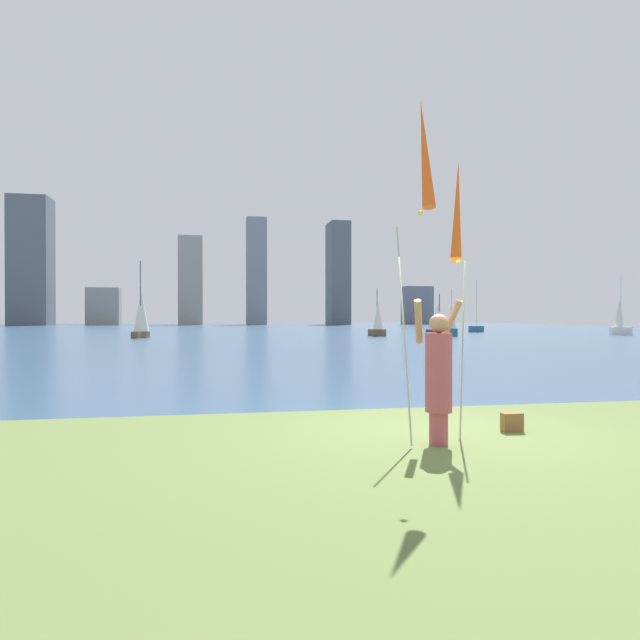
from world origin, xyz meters
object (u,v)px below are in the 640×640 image
at_px(kite_flag_right, 457,217).
at_px(kite_flag_left, 424,162).
at_px(sailboat_2, 141,315).
at_px(sailboat_0, 451,322).
at_px(sailboat_3, 438,319).
at_px(sailboat_6, 378,319).
at_px(sailboat_1, 620,320).
at_px(bag, 512,422).
at_px(person, 438,373).
at_px(sailboat_4, 476,328).

bearing_deg(kite_flag_right, kite_flag_left, -133.32).
bearing_deg(sailboat_2, sailboat_0, -2.21).
xyz_separation_m(sailboat_3, sailboat_6, (-6.21, -2.21, 0.04)).
bearing_deg(sailboat_3, kite_flag_left, -112.74).
bearing_deg(sailboat_0, sailboat_6, 171.13).
distance_m(sailboat_0, sailboat_3, 3.17).
xyz_separation_m(sailboat_0, sailboat_1, (15.74, -0.11, 0.13)).
bearing_deg(sailboat_1, sailboat_2, 178.50).
height_order(kite_flag_left, sailboat_6, kite_flag_left).
bearing_deg(bag, sailboat_6, 76.52).
height_order(sailboat_2, sailboat_6, sailboat_2).
xyz_separation_m(person, sailboat_4, (23.36, 46.40, -0.54)).
xyz_separation_m(person, sailboat_6, (10.23, 37.47, 0.45)).
bearing_deg(sailboat_6, person, -105.27).
bearing_deg(sailboat_4, person, -116.72).
height_order(sailboat_3, sailboat_4, sailboat_4).
distance_m(sailboat_0, sailboat_2, 24.84).
bearing_deg(kite_flag_left, sailboat_4, 63.14).
height_order(sailboat_1, sailboat_3, sailboat_1).
xyz_separation_m(person, sailboat_1, (32.01, 36.42, 0.36)).
relative_size(sailboat_0, sailboat_4, 0.72).
distance_m(person, sailboat_1, 48.49).
xyz_separation_m(kite_flag_right, sailboat_0, (15.86, 36.19, -1.89)).
relative_size(bag, sailboat_0, 0.08).
xyz_separation_m(sailboat_0, sailboat_3, (0.16, 3.16, 0.19)).
bearing_deg(kite_flag_left, sailboat_6, 74.36).
bearing_deg(sailboat_0, kite_flag_left, -114.24).
bearing_deg(sailboat_3, sailboat_0, -92.98).
distance_m(bag, sailboat_6, 37.95).
height_order(person, sailboat_6, sailboat_6).
distance_m(kite_flag_right, sailboat_0, 39.56).
bearing_deg(sailboat_3, person, -112.50).
distance_m(kite_flag_right, sailboat_4, 51.53).
distance_m(sailboat_4, sailboat_6, 15.91).
relative_size(sailboat_0, sailboat_3, 1.05).
relative_size(kite_flag_left, sailboat_2, 0.74).
xyz_separation_m(kite_flag_right, sailboat_4, (22.94, 46.06, -2.66)).
height_order(sailboat_0, sailboat_2, sailboat_2).
relative_size(sailboat_2, sailboat_4, 1.10).
bearing_deg(sailboat_3, kite_flag_right, -112.16).
bearing_deg(kite_flag_left, sailboat_1, 48.74).
relative_size(person, sailboat_6, 0.48).
bearing_deg(sailboat_4, sailboat_1, -49.08).
height_order(kite_flag_right, sailboat_4, sailboat_4).
bearing_deg(sailboat_4, sailboat_0, -125.64).
bearing_deg(sailboat_2, sailboat_1, -1.50).
distance_m(kite_flag_right, sailboat_6, 38.44).
relative_size(sailboat_1, sailboat_6, 1.30).
bearing_deg(sailboat_4, sailboat_2, -164.38).
height_order(sailboat_2, sailboat_4, sailboat_2).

